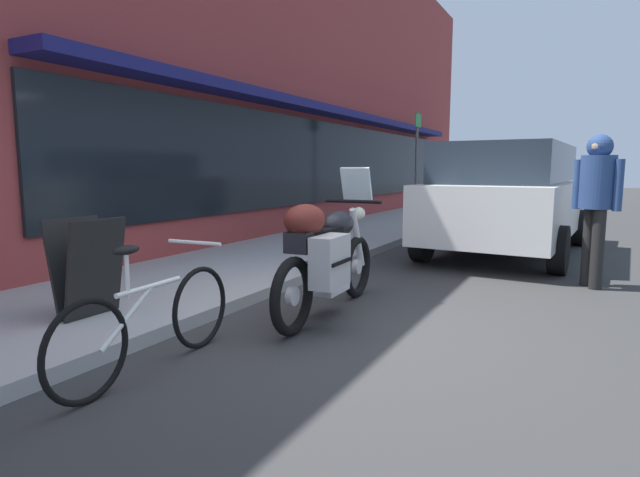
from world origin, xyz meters
name	(u,v)px	position (x,y,z in m)	size (l,w,h in m)	color
ground_plane	(333,324)	(0.00, 0.00, 0.00)	(80.00, 80.00, 0.00)	#323232
storefront_building	(330,70)	(7.23, 3.61, 3.70)	(22.46, 0.90, 7.58)	maroon
sidewalk_curb	(406,220)	(9.00, 2.24, 0.06)	(30.00, 2.42, 0.12)	#A1A1A1
touring_motorcycle	(326,253)	(0.16, 0.15, 0.61)	(2.14, 0.71, 1.41)	black
parked_bicycle	(150,322)	(-1.58, 0.63, 0.36)	(1.72, 0.48, 0.91)	black
parked_minivan	(509,197)	(4.89, -0.84, 0.94)	(4.79, 2.35, 1.77)	silver
pedestrian_walking	(597,192)	(2.73, -2.07, 1.13)	(0.50, 0.52, 1.79)	black
sandwich_board_sign	(87,267)	(-1.11, 1.84, 0.55)	(0.55, 0.40, 0.85)	black
parking_sign_pole	(417,157)	(8.77, 1.92, 1.69)	(0.44, 0.07, 2.68)	#59595B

